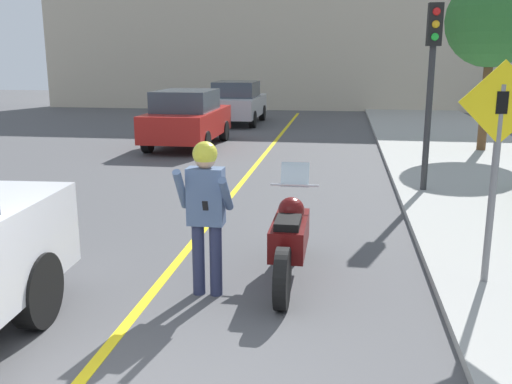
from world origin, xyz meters
The scene contains 9 objects.
road_center_line centered at (-0.60, 6.00, 0.00)m, with size 0.12×36.00×0.01m.
building_backdrop centered at (0.00, 26.00, 4.81)m, with size 28.00×1.20×9.63m.
motorcycle centered at (0.92, 3.18, 0.52)m, with size 0.62×2.33×1.32m.
person_biker centered at (0.04, 2.58, 1.08)m, with size 0.59×0.48×1.76m.
crossing_sign centered at (3.18, 3.19, 1.61)m, with size 0.91×0.08×2.50m.
traffic_light centered at (3.10, 7.87, 2.54)m, with size 0.26×0.30×3.48m.
street_tree centered at (5.34, 13.16, 3.55)m, with size 2.46×2.46×4.70m.
parked_car_red centered at (-3.08, 13.20, 0.86)m, with size 1.88×4.20×1.68m.
parked_car_silver centered at (-2.69, 19.32, 0.86)m, with size 1.88×4.20×1.68m.
Camera 1 is at (1.49, -3.32, 2.64)m, focal length 40.00 mm.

